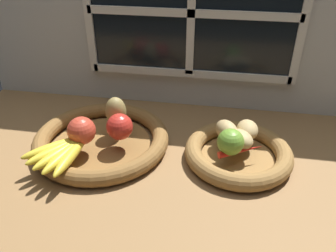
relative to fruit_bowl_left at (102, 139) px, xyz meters
The scene contains 13 objects.
ground_plane 21.48cm from the fruit_bowl_left, ahead, with size 140.00×90.00×3.00cm, color olive.
back_wall 44.63cm from the fruit_bowl_left, 54.41° to the left, with size 140.00×4.60×55.00cm.
fruit_bowl_left is the anchor object (origin of this frame).
fruit_bowl_right 37.69cm from the fruit_bowl_left, ahead, with size 28.30×28.30×4.47cm.
apple_red_right 8.77cm from the fruit_bowl_left, 16.00° to the right, with size 7.10×7.10×7.10cm, color red.
apple_red_front 8.73cm from the fruit_bowl_left, 117.81° to the right, with size 7.40×7.40×7.40cm, color #CC422D.
pear_brown 8.76cm from the fruit_bowl_left, 53.93° to the left, with size 5.87×5.75×8.67cm, color olive.
banana_bunch_front 13.81cm from the fruit_bowl_left, 115.74° to the right, with size 14.20×17.65×2.67cm.
potato_oblong 34.67cm from the fruit_bowl_left, ahead, with size 7.76×5.08×5.07cm, color tan.
potato_large 37.97cm from the fruit_bowl_left, ahead, with size 7.70×5.54×4.39cm, color tan.
potato_back 40.14cm from the fruit_bowl_left, ahead, with size 7.35×5.63×4.74cm, color tan.
lime_near 35.86cm from the fruit_bowl_left, ahead, with size 6.73×6.73×6.73cm, color #6B9E33.
chili_pepper 38.36cm from the fruit_bowl_left, ahead, with size 1.80×1.80×12.35cm, color red.
Camera 1 is at (10.09, -73.45, 55.40)cm, focal length 35.95 mm.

